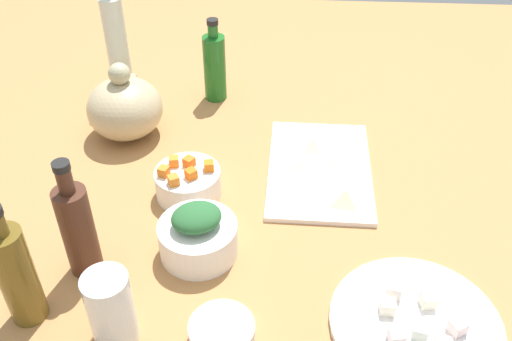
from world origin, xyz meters
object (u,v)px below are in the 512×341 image
at_px(bowl_small_side, 222,333).
at_px(bottle_1, 16,274).
at_px(bowl_greens, 198,239).
at_px(teapot, 125,107).
at_px(bottle_3, 215,66).
at_px(bowl_carrots, 188,183).
at_px(drinking_glass_0, 111,309).
at_px(bottle_2, 117,46).
at_px(cutting_board, 319,169).
at_px(bottle_0, 78,228).
at_px(plate_tofu, 415,324).

bearing_deg(bowl_small_side, bottle_1, 84.53).
relative_size(bowl_greens, teapot, 0.75).
bearing_deg(bowl_small_side, bottle_3, 7.46).
bearing_deg(bowl_carrots, drinking_glass_0, 170.03).
xyz_separation_m(bottle_1, bottle_2, (0.65, 0.01, 0.04)).
bearing_deg(bowl_greens, bottle_3, 3.47).
xyz_separation_m(cutting_board, bottle_1, (-0.38, 0.45, 0.09)).
relative_size(bottle_1, bottle_3, 1.10).
bearing_deg(bottle_0, drinking_glass_0, -147.48).
distance_m(cutting_board, bowl_greens, 0.31).
bearing_deg(bottle_2, bottle_3, -89.71).
xyz_separation_m(bowl_greens, teapot, (0.34, 0.20, 0.04)).
height_order(bottle_0, bottle_1, bottle_0).
distance_m(bottle_0, drinking_glass_0, 0.16).
bearing_deg(bottle_0, bottle_2, 7.43).
xyz_separation_m(teapot, bottle_3, (0.16, -0.17, 0.02)).
bearing_deg(plate_tofu, bottle_2, 43.15).
xyz_separation_m(bottle_2, drinking_glass_0, (-0.68, -0.15, -0.06)).
relative_size(teapot, bottle_2, 0.60).
height_order(teapot, bottle_2, bottle_2).
bearing_deg(teapot, bottle_2, 16.68).
bearing_deg(teapot, bottle_0, -176.56).
distance_m(bottle_2, bottle_3, 0.22).
relative_size(plate_tofu, bowl_greens, 1.93).
xyz_separation_m(bowl_small_side, bottle_3, (0.68, 0.09, 0.07)).
height_order(bottle_0, bottle_3, bottle_0).
height_order(bowl_carrots, bottle_2, bottle_2).
xyz_separation_m(bottle_1, bottle_3, (0.65, -0.21, -0.01)).
relative_size(bowl_greens, bottle_0, 0.61).
relative_size(plate_tofu, drinking_glass_0, 2.05).
distance_m(teapot, drinking_glass_0, 0.53).
xyz_separation_m(plate_tofu, teapot, (0.47, 0.55, 0.06)).
distance_m(teapot, bottle_0, 0.39).
xyz_separation_m(cutting_board, bowl_carrots, (-0.09, 0.25, 0.02)).
relative_size(teapot, drinking_glass_0, 1.42).
xyz_separation_m(cutting_board, bottle_0, (-0.28, 0.39, 0.08)).
relative_size(bowl_greens, bottle_2, 0.45).
bearing_deg(cutting_board, bottle_2, 59.70).
height_order(bowl_small_side, teapot, teapot).
xyz_separation_m(cutting_board, teapot, (0.11, 0.41, 0.06)).
height_order(bottle_2, bottle_3, bottle_2).
bearing_deg(cutting_board, plate_tofu, -159.83).
bearing_deg(bottle_0, bottle_3, -15.13).
bearing_deg(plate_tofu, teapot, 49.12).
bearing_deg(cutting_board, teapot, 75.35).
relative_size(bottle_3, drinking_glass_0, 1.58).
height_order(bowl_greens, bottle_2, bottle_2).
distance_m(cutting_board, teapot, 0.43).
bearing_deg(bowl_small_side, bottle_2, 24.58).
bearing_deg(cutting_board, bottle_1, 130.25).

